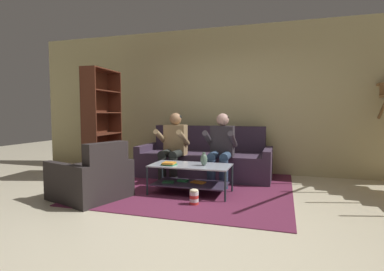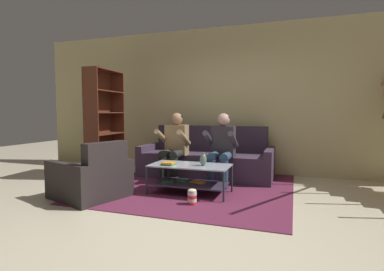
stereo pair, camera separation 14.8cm
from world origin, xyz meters
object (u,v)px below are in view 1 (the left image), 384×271
at_px(armchair, 91,179).
at_px(book_stack, 169,164).
at_px(person_seated_left, 173,144).
at_px(popcorn_tub, 194,197).
at_px(coffee_table, 190,174).
at_px(vase, 204,159).
at_px(person_seated_right, 221,146).
at_px(bookshelf, 101,136).
at_px(couch, 205,160).

bearing_deg(armchair, book_stack, 27.76).
height_order(person_seated_left, popcorn_tub, person_seated_left).
bearing_deg(person_seated_left, coffee_table, -52.50).
xyz_separation_m(vase, book_stack, (-0.49, -0.13, -0.07)).
height_order(person_seated_left, person_seated_right, person_seated_left).
bearing_deg(bookshelf, person_seated_left, -0.97).
bearing_deg(bookshelf, couch, 15.37).
relative_size(person_seated_left, person_seated_right, 1.01).
height_order(bookshelf, popcorn_tub, bookshelf).
relative_size(vase, armchair, 0.17).
distance_m(person_seated_right, popcorn_tub, 1.31).
distance_m(book_stack, armchair, 1.11).
distance_m(coffee_table, popcorn_tub, 0.57).
height_order(coffee_table, book_stack, book_stack).
bearing_deg(coffee_table, person_seated_left, 127.50).
distance_m(couch, coffee_table, 1.23).
distance_m(couch, person_seated_left, 0.78).
relative_size(coffee_table, bookshelf, 0.59).
bearing_deg(couch, coffee_table, -85.29).
relative_size(person_seated_right, popcorn_tub, 5.60).
relative_size(couch, book_stack, 10.97).
xyz_separation_m(bookshelf, popcorn_tub, (2.21, -1.21, -0.65)).
bearing_deg(coffee_table, vase, -0.43).
distance_m(person_seated_left, armchair, 1.56).
relative_size(vase, book_stack, 0.86).
bearing_deg(person_seated_left, armchair, -118.87).
relative_size(coffee_table, popcorn_tub, 5.52).
bearing_deg(person_seated_right, couch, 127.65).
bearing_deg(popcorn_tub, vase, 90.05).
distance_m(coffee_table, bookshelf, 2.17).
distance_m(couch, vase, 1.29).
height_order(person_seated_left, bookshelf, bookshelf).
bearing_deg(couch, popcorn_tub, -79.80).
bearing_deg(book_stack, vase, 14.40).
bearing_deg(person_seated_right, coffee_table, -115.21).
height_order(coffee_table, bookshelf, bookshelf).
relative_size(person_seated_left, popcorn_tub, 5.63).
xyz_separation_m(couch, popcorn_tub, (0.31, -1.73, -0.20)).
bearing_deg(bookshelf, armchair, -60.91).
bearing_deg(popcorn_tub, person_seated_right, 84.64).
relative_size(bookshelf, popcorn_tub, 9.43).
height_order(person_seated_right, book_stack, person_seated_right).
relative_size(bookshelf, armchair, 1.79).
height_order(couch, coffee_table, couch).
relative_size(person_seated_right, bookshelf, 0.59).
bearing_deg(popcorn_tub, person_seated_left, 121.81).
distance_m(book_stack, popcorn_tub, 0.71).
bearing_deg(person_seated_left, bookshelf, 179.03).
bearing_deg(bookshelf, popcorn_tub, -28.67).
height_order(person_seated_right, armchair, person_seated_right).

